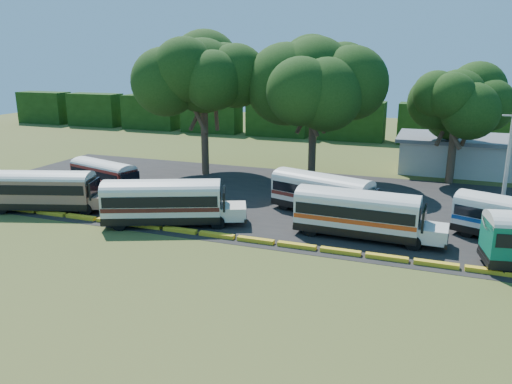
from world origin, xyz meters
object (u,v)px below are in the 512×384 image
(bus_white_red, at_px, (360,211))
(tree_west, at_px, (203,76))
(bus_cream_west, at_px, (165,200))
(bus_beige, at_px, (44,188))
(bus_red, at_px, (105,174))

(bus_white_red, xyz_separation_m, tree_west, (-19.22, 14.42, 8.63))
(bus_cream_west, distance_m, bus_white_red, 14.63)
(bus_white_red, relative_size, tree_west, 0.74)
(bus_beige, height_order, bus_red, bus_beige)
(bus_white_red, bearing_deg, bus_beige, -171.89)
(bus_red, bearing_deg, bus_white_red, 6.71)
(bus_beige, xyz_separation_m, tree_west, (6.63, 17.11, 8.63))
(bus_white_red, bearing_deg, bus_cream_west, -168.46)
(bus_cream_west, bearing_deg, tree_west, 83.22)
(bus_red, xyz_separation_m, bus_cream_west, (10.59, -6.72, 0.31))
(bus_beige, distance_m, bus_white_red, 25.99)
(bus_red, relative_size, bus_cream_west, 0.85)
(bus_beige, distance_m, bus_red, 7.09)
(bus_cream_west, xyz_separation_m, tree_west, (-4.79, 16.80, 8.58))
(bus_cream_west, distance_m, tree_west, 19.46)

